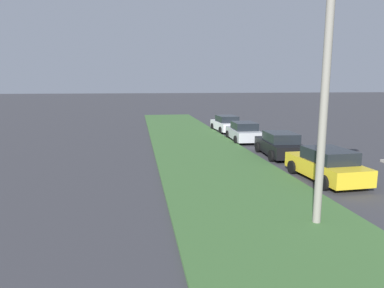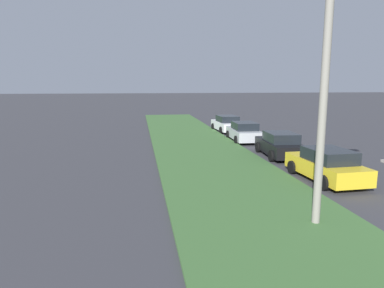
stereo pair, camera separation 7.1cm
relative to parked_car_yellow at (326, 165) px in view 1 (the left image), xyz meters
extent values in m
cube|color=#3D6633|center=(3.02, 4.36, -0.66)|extent=(60.00, 6.00, 0.12)
cube|color=gold|center=(0.05, 0.00, -0.15)|extent=(4.38, 2.01, 0.70)
cube|color=black|center=(-0.15, -0.01, 0.48)|extent=(2.27, 1.70, 0.55)
cylinder|color=black|center=(1.36, 0.97, -0.40)|extent=(0.65, 0.25, 0.64)
cylinder|color=black|center=(1.44, -0.83, -0.40)|extent=(0.65, 0.25, 0.64)
cylinder|color=black|center=(-1.34, 0.84, -0.40)|extent=(0.65, 0.25, 0.64)
cylinder|color=black|center=(-1.25, -0.96, -0.40)|extent=(0.65, 0.25, 0.64)
cube|color=black|center=(5.30, -0.02, -0.15)|extent=(4.40, 2.05, 0.70)
cube|color=black|center=(5.10, -0.01, 0.48)|extent=(2.29, 1.73, 0.55)
cylinder|color=black|center=(6.71, 0.80, -0.40)|extent=(0.65, 0.26, 0.64)
cylinder|color=black|center=(6.60, -1.00, -0.40)|extent=(0.65, 0.26, 0.64)
cylinder|color=black|center=(4.01, 0.96, -0.40)|extent=(0.65, 0.26, 0.64)
cylinder|color=black|center=(3.90, -0.84, -0.40)|extent=(0.65, 0.26, 0.64)
cube|color=#B2B5BA|center=(10.96, 0.43, -0.15)|extent=(4.37, 1.97, 0.70)
cube|color=black|center=(10.76, 0.44, 0.48)|extent=(2.26, 1.69, 0.55)
cylinder|color=black|center=(12.34, 1.28, -0.40)|extent=(0.65, 0.25, 0.64)
cylinder|color=black|center=(12.27, -0.52, -0.40)|extent=(0.65, 0.25, 0.64)
cylinder|color=black|center=(9.64, 1.39, -0.40)|extent=(0.65, 0.25, 0.64)
cylinder|color=black|center=(9.57, -0.41, -0.40)|extent=(0.65, 0.25, 0.64)
cube|color=silver|center=(16.29, 0.40, -0.15)|extent=(4.38, 2.00, 0.70)
cube|color=black|center=(16.09, 0.39, 0.48)|extent=(2.27, 1.70, 0.55)
cylinder|color=black|center=(17.59, 1.36, -0.40)|extent=(0.65, 0.25, 0.64)
cylinder|color=black|center=(17.68, -0.44, -0.40)|extent=(0.65, 0.25, 0.64)
cylinder|color=black|center=(14.90, 1.23, -0.40)|extent=(0.65, 0.25, 0.64)
cylinder|color=black|center=(14.98, -0.57, -0.40)|extent=(0.65, 0.25, 0.64)
cylinder|color=gray|center=(-4.63, 2.97, 3.03)|extent=(0.24, 0.24, 7.50)
camera|label=1|loc=(-13.95, 8.33, 3.61)|focal=32.28mm
camera|label=2|loc=(-13.96, 8.26, 3.61)|focal=32.28mm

